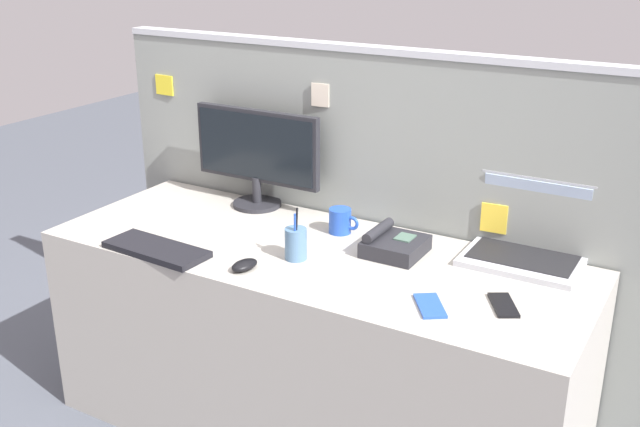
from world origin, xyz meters
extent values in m
cube|color=#ADA89E|center=(0.00, 0.00, 0.37)|extent=(1.87, 0.70, 0.74)
cube|color=gray|center=(0.00, 0.39, 0.68)|extent=(2.16, 0.06, 1.36)
cube|color=#B7BAC1|center=(0.00, 0.39, 1.37)|extent=(2.16, 0.07, 0.02)
cube|color=yellow|center=(-0.93, 0.36, 1.16)|extent=(0.09, 0.01, 0.08)
cube|color=beige|center=(-0.18, 0.36, 1.19)|extent=(0.07, 0.01, 0.09)
cube|color=yellow|center=(0.51, 0.36, 0.84)|extent=(0.09, 0.01, 0.10)
cylinder|color=#232328|center=(-0.42, 0.28, 0.75)|extent=(0.19, 0.19, 0.02)
cylinder|color=#232328|center=(-0.42, 0.28, 0.81)|extent=(0.04, 0.04, 0.10)
cube|color=#232328|center=(-0.42, 0.29, 0.98)|extent=(0.55, 0.03, 0.28)
cube|color=black|center=(-0.42, 0.27, 0.98)|extent=(0.52, 0.01, 0.25)
cube|color=#B2B5BC|center=(0.64, 0.26, 0.75)|extent=(0.38, 0.28, 0.02)
cube|color=black|center=(0.64, 0.27, 0.76)|extent=(0.34, 0.21, 0.00)
cube|color=#B2B5BC|center=(0.64, 0.38, 0.88)|extent=(0.38, 0.05, 0.25)
cube|color=#9EB2D1|center=(0.64, 0.37, 0.88)|extent=(0.35, 0.04, 0.23)
cube|color=#232328|center=(0.25, 0.12, 0.77)|extent=(0.19, 0.20, 0.05)
cube|color=#4C6B5B|center=(0.28, 0.15, 0.79)|extent=(0.06, 0.07, 0.01)
cylinder|color=#232328|center=(0.19, 0.12, 0.81)|extent=(0.04, 0.18, 0.04)
cube|color=black|center=(-0.45, -0.28, 0.75)|extent=(0.38, 0.17, 0.02)
ellipsoid|color=black|center=(-0.11, -0.24, 0.76)|extent=(0.08, 0.11, 0.03)
cylinder|color=#4C7093|center=(-0.02, -0.08, 0.79)|extent=(0.07, 0.07, 0.11)
cylinder|color=blue|center=(-0.01, -0.10, 0.84)|extent=(0.01, 0.01, 0.12)
cylinder|color=black|center=(-0.01, -0.09, 0.85)|extent=(0.01, 0.01, 0.14)
cube|color=blue|center=(0.50, -0.18, 0.74)|extent=(0.14, 0.16, 0.01)
cube|color=silver|center=(-0.83, 0.08, 0.74)|extent=(0.10, 0.14, 0.01)
cube|color=black|center=(0.68, -0.07, 0.74)|extent=(0.13, 0.16, 0.01)
cylinder|color=blue|center=(0.00, 0.19, 0.78)|extent=(0.08, 0.08, 0.09)
torus|color=blue|center=(0.05, 0.19, 0.78)|extent=(0.05, 0.01, 0.05)
camera|label=1|loc=(1.19, -2.01, 1.76)|focal=42.04mm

